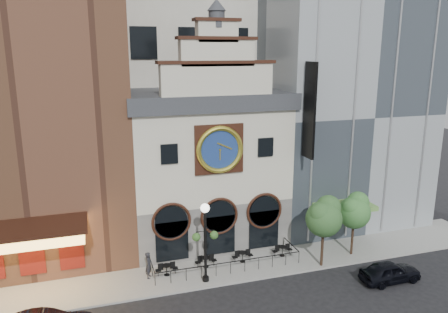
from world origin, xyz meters
name	(u,v)px	position (x,y,z in m)	size (l,w,h in m)	color
ground	(236,284)	(0.00, 0.00, 0.00)	(120.00, 120.00, 0.00)	black
sidewalk	(225,266)	(0.00, 2.50, 0.07)	(44.00, 5.00, 0.15)	gray
clock_building	(205,161)	(0.00, 7.82, 6.69)	(12.60, 8.78, 18.65)	#605E5B
theater_building	(26,90)	(-13.00, 9.96, 12.60)	(14.00, 15.60, 25.00)	brown
retail_building	(335,109)	(12.99, 9.99, 10.14)	(14.00, 14.40, 20.00)	gray
office_tower	(172,3)	(0.00, 20.00, 20.00)	(20.00, 16.00, 40.00)	beige
cafe_railing	(225,260)	(0.00, 2.50, 0.60)	(10.60, 2.60, 0.90)	black
bistro_0	(167,269)	(-4.31, 2.37, 0.61)	(1.58, 0.68, 0.90)	black
bistro_1	(206,261)	(-1.40, 2.67, 0.61)	(1.58, 0.68, 0.90)	black
bistro_2	(243,256)	(1.41, 2.64, 0.61)	(1.58, 0.68, 0.90)	black
bistro_3	(282,250)	(4.63, 2.63, 0.61)	(1.58, 0.68, 0.90)	black
car_right	(390,272)	(10.14, -2.82, 0.72)	(1.71, 4.26, 1.45)	black
pedestrian	(149,265)	(-5.53, 2.41, 1.09)	(0.69, 0.45, 1.88)	black
lamppost	(205,234)	(-1.92, 0.80, 3.59)	(1.78, 0.61, 5.56)	black
tree_left	(324,216)	(6.76, 0.43, 3.96)	(2.70, 2.60, 5.20)	#382619
tree_right	(355,210)	(9.90, 1.36, 3.72)	(2.53, 2.44, 4.87)	#382619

